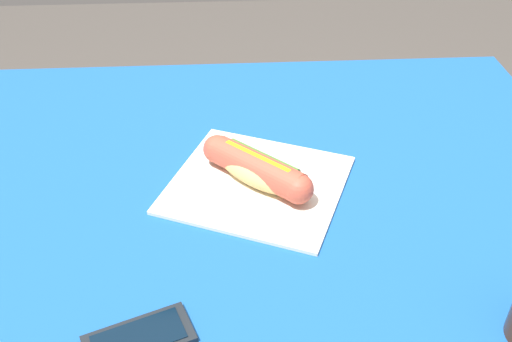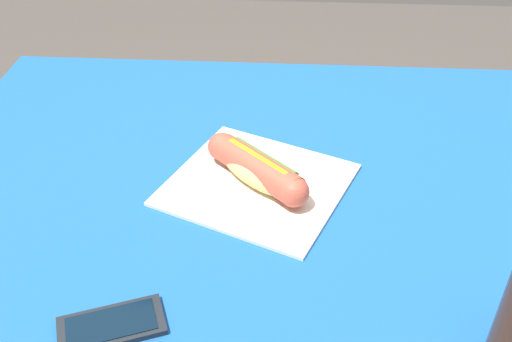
% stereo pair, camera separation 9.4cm
% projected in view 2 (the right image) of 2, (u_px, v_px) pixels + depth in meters
% --- Properties ---
extents(dining_table, '(1.14, 1.00, 0.78)m').
position_uv_depth(dining_table, '(255.00, 265.00, 1.00)').
color(dining_table, brown).
rests_on(dining_table, ground).
extents(paper_wrapper, '(0.35, 0.34, 0.01)m').
position_uv_depth(paper_wrapper, '(256.00, 184.00, 0.96)').
color(paper_wrapper, silver).
rests_on(paper_wrapper, dining_table).
extents(hot_dog, '(0.17, 0.16, 0.05)m').
position_uv_depth(hot_dog, '(256.00, 169.00, 0.94)').
color(hot_dog, '#DBB26B').
rests_on(hot_dog, paper_wrapper).
extents(cell_phone, '(0.14, 0.11, 0.01)m').
position_uv_depth(cell_phone, '(112.00, 326.00, 0.72)').
color(cell_phone, black).
rests_on(cell_phone, dining_table).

